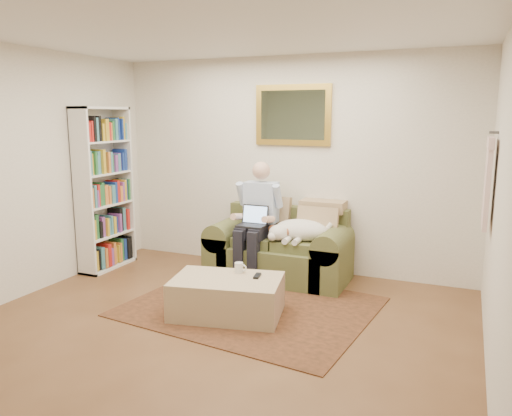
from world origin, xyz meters
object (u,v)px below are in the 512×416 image
Objects in this scene: bookshelf at (104,189)px; seated_man at (255,222)px; ottoman at (227,297)px; sofa at (279,255)px; laptop at (253,220)px; sleeping_dog at (301,230)px; coffee_mug at (239,268)px.

seated_man is at bearing 9.11° from bookshelf.
bookshelf reaches higher than ottoman.
seated_man reaches higher than sofa.
laptop is 0.16× the size of bookshelf.
sleeping_dog is 2.50m from bookshelf.
sofa is 2.31m from bookshelf.
ottoman is 0.32m from coffee_mug.
coffee_mug is at bearing -15.97° from bookshelf.
laptop is at bearing 103.99° from coffee_mug.
sofa is 0.54m from laptop.
seated_man is at bearing 90.00° from laptop.
laptop is 0.92m from coffee_mug.
sofa is 5.15× the size of laptop.
seated_man is 0.97m from coffee_mug.
seated_man reaches higher than ottoman.
sleeping_dog is 1.31m from ottoman.
coffee_mug is at bearing 81.76° from ottoman.
coffee_mug reaches higher than ottoman.
seated_man is 0.68× the size of bookshelf.
ottoman is (0.18, -1.12, -0.50)m from seated_man.
sofa is at bearing 164.26° from sleeping_dog.
laptop reaches higher than sleeping_dog.
sofa is at bearing 88.24° from coffee_mug.
seated_man is 0.07m from laptop.
sleeping_dog is 6.69× the size of coffee_mug.
laptop is at bearing -90.00° from seated_man.
sofa is 0.81× the size of bookshelf.
sleeping_dog is at bearing 73.36° from ottoman.
ottoman is at bearing -106.64° from sleeping_dog.
bookshelf is at bearing -168.05° from sofa.
sofa is 0.49m from seated_man.
sleeping_dog is (0.29, -0.08, 0.34)m from sofa.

